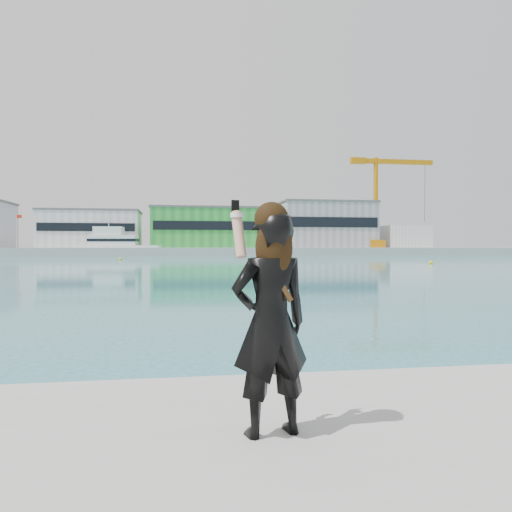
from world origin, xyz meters
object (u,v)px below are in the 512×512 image
at_px(dock_crane, 380,199).
at_px(buoy_far, 121,260).
at_px(buoy_near, 431,264).
at_px(motor_yacht, 116,245).
at_px(woman, 270,316).

relative_size(dock_crane, buoy_far, 48.00).
height_order(buoy_near, buoy_far, same).
bearing_deg(dock_crane, motor_yacht, -173.08).
height_order(buoy_far, woman, woman).
xyz_separation_m(buoy_near, buoy_far, (-42.10, 26.48, 0.00)).
height_order(motor_yacht, woman, motor_yacht).
relative_size(buoy_near, woman, 0.28).
xyz_separation_m(motor_yacht, woman, (14.63, -114.61, -0.81)).
relative_size(dock_crane, woman, 13.30).
bearing_deg(dock_crane, buoy_near, -107.61).
xyz_separation_m(motor_yacht, buoy_far, (4.49, -31.41, -2.52)).
xyz_separation_m(motor_yacht, buoy_near, (46.59, -57.89, -2.52)).
xyz_separation_m(buoy_far, woman, (10.15, -83.20, 1.71)).
distance_m(dock_crane, buoy_far, 76.00).
bearing_deg(buoy_near, woman, -119.40).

